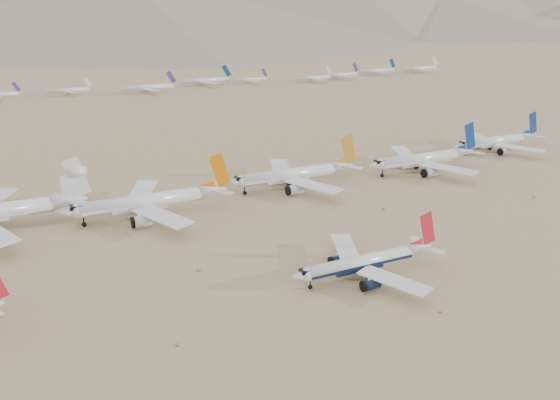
% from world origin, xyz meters
% --- Properties ---
extents(ground, '(7000.00, 7000.00, 0.00)m').
position_xyz_m(ground, '(0.00, 0.00, 0.00)').
color(ground, '#9C7C5B').
rests_on(ground, ground).
extents(main_airliner, '(39.48, 38.56, 13.93)m').
position_xyz_m(main_airliner, '(6.03, -5.96, 3.83)').
color(main_airliner, silver).
rests_on(main_airliner, ground).
extents(row2_navy_widebody, '(50.93, 49.80, 18.12)m').
position_xyz_m(row2_navy_widebody, '(79.71, 61.44, 5.06)').
color(row2_navy_widebody, silver).
rests_on(row2_navy_widebody, ground).
extents(row2_gold_tail, '(49.94, 48.84, 17.78)m').
position_xyz_m(row2_gold_tail, '(22.55, 65.02, 4.97)').
color(row2_gold_tail, silver).
rests_on(row2_gold_tail, ground).
extents(row2_orange_tail, '(51.01, 49.90, 18.19)m').
position_xyz_m(row2_orange_tail, '(-32.43, 58.10, 5.11)').
color(row2_orange_tail, silver).
rests_on(row2_orange_tail, ground).
extents(row2_blue_far, '(47.31, 46.25, 16.81)m').
position_xyz_m(row2_blue_far, '(132.30, 73.00, 4.68)').
color(row2_blue_far, silver).
rests_on(row2_blue_far, ground).
extents(distant_storage_row, '(620.42, 64.57, 15.91)m').
position_xyz_m(distant_storage_row, '(38.11, 343.68, 4.41)').
color(distant_storage_row, silver).
rests_on(distant_storage_row, ground).
extents(foothills, '(4637.50, 1395.00, 155.00)m').
position_xyz_m(foothills, '(526.68, 1100.00, 67.15)').
color(foothills, slate).
rests_on(foothills, ground).
extents(desert_scrub, '(233.60, 121.67, 0.63)m').
position_xyz_m(desert_scrub, '(-20.73, -21.89, 0.28)').
color(desert_scrub, brown).
rests_on(desert_scrub, ground).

